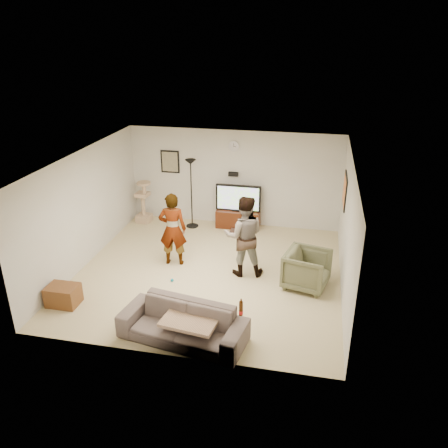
% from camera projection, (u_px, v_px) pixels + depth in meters
% --- Properties ---
extents(floor, '(5.50, 5.50, 0.02)m').
position_uv_depth(floor, '(209.00, 273.00, 9.72)').
color(floor, '#CBB680').
rests_on(floor, ground).
extents(ceiling, '(5.50, 5.50, 0.02)m').
position_uv_depth(ceiling, '(207.00, 158.00, 8.72)').
color(ceiling, white).
rests_on(ceiling, wall_back).
extents(wall_back, '(5.50, 0.04, 2.50)m').
position_uv_depth(wall_back, '(234.00, 178.00, 11.69)').
color(wall_back, beige).
rests_on(wall_back, floor).
extents(wall_front, '(5.50, 0.04, 2.50)m').
position_uv_depth(wall_front, '(165.00, 288.00, 6.75)').
color(wall_front, beige).
rests_on(wall_front, floor).
extents(wall_left, '(0.04, 5.50, 2.50)m').
position_uv_depth(wall_left, '(84.00, 208.00, 9.74)').
color(wall_left, beige).
rests_on(wall_left, floor).
extents(wall_right, '(0.04, 5.50, 2.50)m').
position_uv_depth(wall_right, '(347.00, 230.00, 8.70)').
color(wall_right, beige).
rests_on(wall_right, floor).
extents(wall_clock, '(0.26, 0.04, 0.26)m').
position_uv_depth(wall_clock, '(234.00, 146.00, 11.32)').
color(wall_clock, white).
rests_on(wall_clock, wall_back).
extents(wall_speaker, '(0.25, 0.10, 0.10)m').
position_uv_depth(wall_speaker, '(233.00, 174.00, 11.58)').
color(wall_speaker, black).
rests_on(wall_speaker, wall_back).
extents(picture_back, '(0.42, 0.03, 0.52)m').
position_uv_depth(picture_back, '(170.00, 162.00, 11.85)').
color(picture_back, gray).
rests_on(picture_back, wall_back).
extents(picture_right, '(0.03, 0.78, 0.62)m').
position_uv_depth(picture_right, '(345.00, 191.00, 10.04)').
color(picture_right, '#E57E42').
rests_on(picture_right, wall_right).
extents(tv_stand, '(1.12, 0.45, 0.47)m').
position_uv_depth(tv_stand, '(238.00, 219.00, 11.84)').
color(tv_stand, '#3B170A').
rests_on(tv_stand, floor).
extents(console_box, '(0.40, 0.30, 0.07)m').
position_uv_depth(console_box, '(238.00, 232.00, 11.55)').
color(console_box, '#B6B7C1').
rests_on(console_box, floor).
extents(tv, '(1.16, 0.08, 0.69)m').
position_uv_depth(tv, '(238.00, 198.00, 11.61)').
color(tv, black).
rests_on(tv, tv_stand).
extents(tv_screen, '(1.07, 0.01, 0.61)m').
position_uv_depth(tv_screen, '(238.00, 199.00, 11.57)').
color(tv_screen, '#76CE31').
rests_on(tv_screen, tv).
extents(floor_lamp, '(0.32, 0.32, 1.81)m').
position_uv_depth(floor_lamp, '(191.00, 194.00, 11.61)').
color(floor_lamp, black).
rests_on(floor_lamp, floor).
extents(cat_tree, '(0.40, 0.40, 1.14)m').
position_uv_depth(cat_tree, '(143.00, 202.00, 12.04)').
color(cat_tree, tan).
rests_on(cat_tree, floor).
extents(person_left, '(0.65, 0.47, 1.64)m').
position_uv_depth(person_left, '(173.00, 229.00, 9.78)').
color(person_left, silver).
rests_on(person_left, floor).
extents(person_right, '(0.95, 0.80, 1.74)m').
position_uv_depth(person_right, '(244.00, 236.00, 9.34)').
color(person_right, '#3149A2').
rests_on(person_right, floor).
extents(sofa, '(2.22, 1.17, 0.62)m').
position_uv_depth(sofa, '(183.00, 324.00, 7.51)').
color(sofa, '#594C49').
rests_on(sofa, floor).
extents(throw_blanket, '(0.99, 0.82, 0.06)m').
position_uv_depth(throw_blanket, '(191.00, 319.00, 7.44)').
color(throw_blanket, tan).
rests_on(throw_blanket, sofa).
extents(beer_bottle, '(0.06, 0.06, 0.25)m').
position_uv_depth(beer_bottle, '(241.00, 308.00, 7.15)').
color(beer_bottle, '#381904').
rests_on(beer_bottle, sofa).
extents(armchair, '(1.02, 1.00, 0.77)m').
position_uv_depth(armchair, '(307.00, 269.00, 9.03)').
color(armchair, '#55583C').
rests_on(armchair, floor).
extents(side_table, '(0.58, 0.44, 0.39)m').
position_uv_depth(side_table, '(63.00, 295.00, 8.52)').
color(side_table, '#583217').
rests_on(side_table, floor).
extents(toy_ball, '(0.07, 0.07, 0.07)m').
position_uv_depth(toy_ball, '(172.00, 280.00, 9.34)').
color(toy_ball, '#0979A0').
rests_on(toy_ball, floor).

